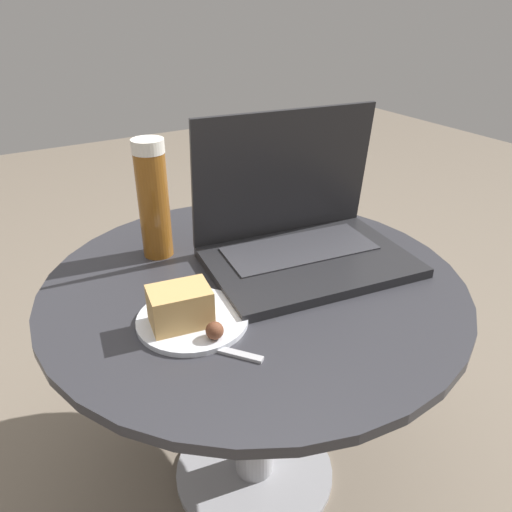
% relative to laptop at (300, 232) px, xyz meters
% --- Properties ---
extents(ground_plane, '(6.00, 6.00, 0.00)m').
position_rel_laptop_xyz_m(ground_plane, '(-0.12, -0.03, -0.57)').
color(ground_plane, '#726656').
extents(table, '(0.76, 0.76, 0.52)m').
position_rel_laptop_xyz_m(table, '(-0.12, -0.03, -0.18)').
color(table, '#9E9EA3').
rests_on(table, ground_plane).
extents(laptop, '(0.40, 0.31, 0.27)m').
position_rel_laptop_xyz_m(laptop, '(0.00, 0.00, 0.00)').
color(laptop, '#232326').
rests_on(laptop, table).
extents(beer_glass, '(0.06, 0.06, 0.23)m').
position_rel_laptop_xyz_m(beer_glass, '(-0.23, 0.15, 0.06)').
color(beer_glass, brown).
rests_on(beer_glass, table).
extents(snack_plate, '(0.18, 0.18, 0.07)m').
position_rel_laptop_xyz_m(snack_plate, '(-0.28, -0.09, -0.03)').
color(snack_plate, silver).
rests_on(snack_plate, table).
extents(fork, '(0.13, 0.16, 0.00)m').
position_rel_laptop_xyz_m(fork, '(-0.29, -0.15, -0.05)').
color(fork, '#B2B2B7').
rests_on(fork, table).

